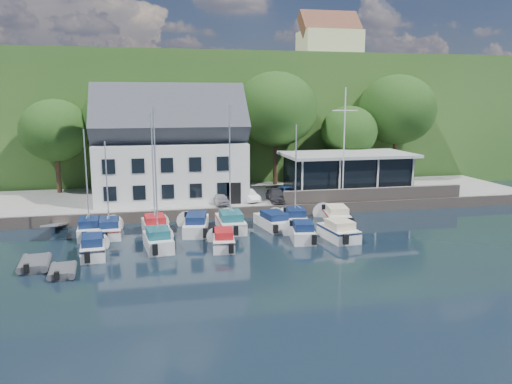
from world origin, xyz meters
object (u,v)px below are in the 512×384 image
boat_r2_0 (93,245)px  boat_r2_2 (223,238)px  dinghy_1 (62,270)px  car_dgrey (276,195)px  boat_r1_4 (230,173)px  club_pavilion (347,173)px  boat_r1_0 (86,178)px  boat_r1_7 (336,213)px  car_silver (219,198)px  boat_r2_4 (339,229)px  boat_r1_5 (273,219)px  boat_r1_2 (153,178)px  harbor_building (170,154)px  car_white (248,195)px  car_blue (288,192)px  boat_r1_6 (296,173)px  flagpole (344,145)px  boat_r1_1 (107,183)px  dinghy_0 (35,262)px  boat_r2_3 (302,231)px  boat_r2_1 (156,183)px

boat_r2_0 → boat_r2_2: 8.99m
boat_r2_0 → dinghy_1: size_ratio=1.99×
car_dgrey → boat_r1_4: size_ratio=0.41×
club_pavilion → boat_r1_0: size_ratio=1.44×
boat_r1_4 → boat_r1_7: (9.47, 0.85, -4.02)m
club_pavilion → car_silver: size_ratio=4.10×
boat_r2_4 → boat_r2_2: bearing=174.8°
boat_r1_4 → boat_r2_4: size_ratio=1.76×
boat_r1_5 → boat_r1_2: bearing=167.8°
harbor_building → boat_r1_2: bearing=-101.1°
car_white → club_pavilion: bearing=-3.6°
car_blue → club_pavilion: bearing=4.1°
boat_r1_2 → club_pavilion: bearing=17.2°
boat_r1_4 → boat_r1_6: size_ratio=1.05×
car_silver → boat_r1_2: (-5.94, -5.21, 2.93)m
club_pavilion → flagpole: (-1.94, -3.78, 3.28)m
boat_r1_1 → dinghy_1: 9.86m
boat_r1_7 → boat_r2_4: (-1.85, -5.39, 0.06)m
boat_r1_7 → dinghy_1: size_ratio=2.38×
car_white → dinghy_0: bearing=-157.3°
boat_r2_3 → boat_r2_0: bearing=-168.3°
car_silver → club_pavilion: bearing=5.6°
boat_r1_1 → boat_r1_4: size_ratio=0.88×
car_silver → boat_r1_6: (5.74, -5.20, 2.97)m
flagpole → boat_r1_6: flagpole is taller
boat_r1_4 → dinghy_0: (-13.69, -6.70, -4.36)m
boat_r1_2 → boat_r2_0: (-4.24, -5.23, -3.73)m
car_blue → boat_r2_4: 11.15m
flagpole → boat_r1_6: bearing=-142.4°
harbor_building → car_dgrey: 10.98m
dinghy_1 → boat_r1_0: bearing=80.8°
boat_r1_0 → boat_r2_3: size_ratio=1.81×
dinghy_0 → club_pavilion: bearing=24.1°
car_white → boat_r1_0: (-13.80, -6.19, 3.04)m
car_silver → flagpole: size_ratio=0.30×
boat_r1_6 → harbor_building: bearing=145.8°
boat_r1_2 → dinghy_1: bearing=-129.2°
car_silver → boat_r1_7: car_silver is taller
club_pavilion → boat_r2_0: (-24.01, -13.76, -2.31)m
flagpole → boat_r1_2: (-17.84, -4.76, -1.85)m
boat_r1_7 → boat_r2_1: bearing=-152.1°
boat_r2_1 → dinghy_1: bearing=-150.9°
harbor_building → boat_r1_6: harbor_building is taller
club_pavilion → boat_r2_2: club_pavilion is taller
boat_r2_3 → boat_r2_1: bearing=-170.9°
boat_r1_0 → boat_r2_0: boat_r1_0 is taller
car_white → boat_r2_0: (-13.03, -11.36, -0.81)m
boat_r1_2 → dinghy_1: size_ratio=3.24×
boat_r1_2 → boat_r1_6: bearing=-6.1°
car_white → boat_r2_1: bearing=-145.0°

